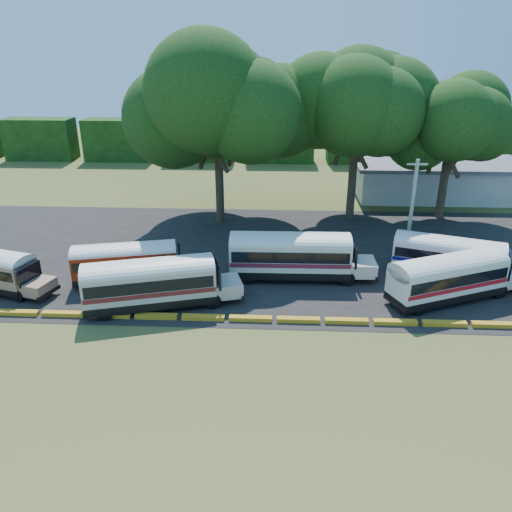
{
  "coord_description": "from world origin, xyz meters",
  "views": [
    {
      "loc": [
        0.21,
        -26.26,
        16.01
      ],
      "look_at": [
        -1.4,
        6.0,
        2.33
      ],
      "focal_mm": 35.0,
      "sensor_mm": 36.0,
      "label": 1
    }
  ],
  "objects_px": {
    "bus_red": "(128,260)",
    "bus_white_red": "(450,276)",
    "bus_cream_west": "(153,281)",
    "tree_west": "(217,100)"
  },
  "relations": [
    {
      "from": "bus_cream_west",
      "to": "tree_west",
      "type": "distance_m",
      "value": 20.33
    },
    {
      "from": "bus_red",
      "to": "tree_west",
      "type": "xyz_separation_m",
      "value": [
        5.04,
        14.03,
        9.78
      ]
    },
    {
      "from": "bus_red",
      "to": "bus_white_red",
      "type": "distance_m",
      "value": 22.4
    },
    {
      "from": "bus_red",
      "to": "bus_cream_west",
      "type": "distance_m",
      "value": 4.66
    },
    {
      "from": "bus_white_red",
      "to": "tree_west",
      "type": "bearing_deg",
      "value": 113.92
    },
    {
      "from": "bus_red",
      "to": "bus_white_red",
      "type": "bearing_deg",
      "value": -17.86
    },
    {
      "from": "bus_red",
      "to": "tree_west",
      "type": "relative_size",
      "value": 0.55
    },
    {
      "from": "bus_red",
      "to": "tree_west",
      "type": "distance_m",
      "value": 17.83
    },
    {
      "from": "bus_red",
      "to": "bus_cream_west",
      "type": "xyz_separation_m",
      "value": [
        2.74,
        -3.76,
        0.21
      ]
    },
    {
      "from": "bus_white_red",
      "to": "tree_west",
      "type": "relative_size",
      "value": 0.6
    }
  ]
}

